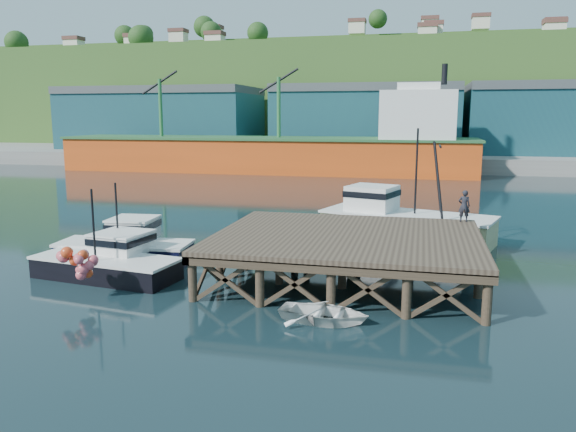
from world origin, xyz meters
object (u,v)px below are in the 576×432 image
(dinghy, at_px, (324,313))
(boat_black, at_px, (110,261))
(trawler, at_px, (403,219))
(dockworker, at_px, (464,206))
(boat_navy, at_px, (127,246))

(dinghy, bearing_deg, boat_black, 78.32)
(trawler, bearing_deg, dockworker, -35.76)
(boat_navy, height_order, trawler, trawler)
(boat_navy, relative_size, dinghy, 2.09)
(boat_black, height_order, dinghy, boat_black)
(dockworker, bearing_deg, boat_navy, 10.37)
(dinghy, relative_size, dockworker, 2.04)
(trawler, bearing_deg, boat_black, -122.84)
(boat_black, bearing_deg, dinghy, -10.04)
(boat_navy, distance_m, trawler, 16.01)
(trawler, distance_m, dockworker, 5.49)
(boat_black, distance_m, trawler, 17.07)
(trawler, relative_size, dockworker, 6.56)
(boat_navy, xyz_separation_m, boat_black, (0.63, -2.71, -0.07))
(dockworker, bearing_deg, trawler, -56.03)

